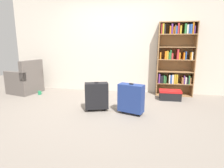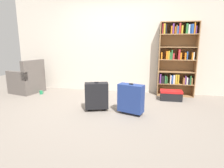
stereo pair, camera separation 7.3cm
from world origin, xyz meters
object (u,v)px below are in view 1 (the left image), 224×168
at_px(bookshelf, 175,58).
at_px(suitcase_navy_blue, 131,98).
at_px(armchair, 26,81).
at_px(mug, 40,93).
at_px(storage_box, 170,95).
at_px(suitcase_black, 97,96).

bearing_deg(bookshelf, suitcase_navy_blue, -122.44).
distance_m(armchair, mug, 0.55).
height_order(bookshelf, storage_box, bookshelf).
distance_m(bookshelf, suitcase_black, 2.35).
distance_m(mug, storage_box, 3.35).
bearing_deg(mug, suitcase_navy_blue, -21.29).
xyz_separation_m(mug, suitcase_navy_blue, (2.49, -0.97, 0.27)).
xyz_separation_m(mug, storage_box, (3.35, 0.12, 0.08)).
bearing_deg(suitcase_navy_blue, mug, 158.71).
bearing_deg(suitcase_navy_blue, bookshelf, 57.56).
bearing_deg(armchair, bookshelf, 6.72).
bearing_deg(bookshelf, storage_box, -105.86).
distance_m(mug, suitcase_navy_blue, 2.68).
xyz_separation_m(bookshelf, armchair, (-3.94, -0.46, -0.66)).
bearing_deg(armchair, mug, -15.29).
relative_size(bookshelf, armchair, 2.05).
relative_size(mug, storage_box, 0.24).
height_order(mug, storage_box, storage_box).
relative_size(bookshelf, storage_box, 3.64).
xyz_separation_m(armchair, suitcase_navy_blue, (2.95, -1.10, -0.00)).
distance_m(bookshelf, armchair, 4.02).
bearing_deg(mug, armchair, 164.71).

